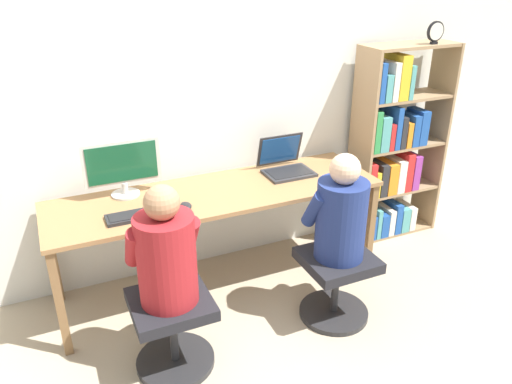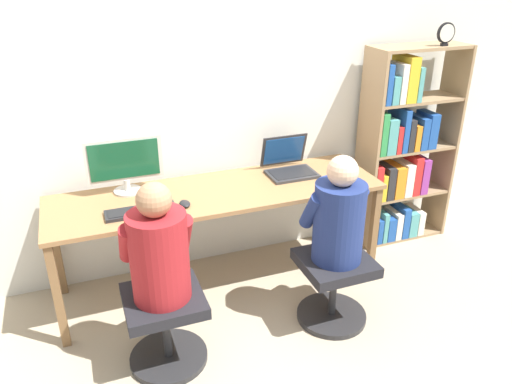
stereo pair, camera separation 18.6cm
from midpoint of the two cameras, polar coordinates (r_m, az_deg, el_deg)
name	(u,v)px [view 1 (the left image)]	position (r m, az deg, el deg)	size (l,w,h in m)	color
ground_plane	(237,309)	(3.54, -3.70, -13.26)	(14.00, 14.00, 0.00)	tan
wall_back	(195,100)	(3.58, -8.49, 10.39)	(10.00, 0.05, 2.60)	silver
desk	(217,200)	(3.44, -5.98, -0.99)	(2.28, 0.66, 0.76)	olive
desktop_monitor	(123,167)	(3.40, -16.53, 2.69)	(0.50, 0.19, 0.38)	beige
laptop	(286,165)	(3.69, 1.99, 3.08)	(0.35, 0.32, 0.26)	#2D2D30
keyboard	(142,214)	(3.17, -14.53, -2.50)	(0.44, 0.14, 0.03)	#232326
computer_mouse_by_keyboard	(186,206)	(3.21, -9.66, -1.56)	(0.07, 0.10, 0.03)	black
office_chair_left	(173,326)	(3.02, -11.31, -14.83)	(0.46, 0.46, 0.47)	#262628
office_chair_right	(336,280)	(3.35, 7.55, -9.99)	(0.46, 0.46, 0.47)	#262628
person_at_monitor	(166,253)	(2.74, -12.19, -6.85)	(0.40, 0.35, 0.70)	maroon
person_at_laptop	(341,214)	(3.10, 8.00, -2.49)	(0.39, 0.34, 0.69)	navy
bookshelf	(393,153)	(4.23, 14.14, 4.31)	(0.78, 0.31, 1.61)	#997A56
desk_clock	(436,32)	(4.09, 18.56, 16.94)	(0.15, 0.03, 0.17)	black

